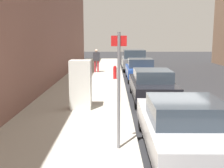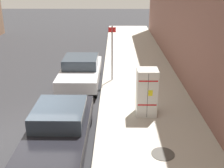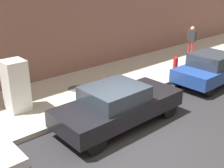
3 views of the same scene
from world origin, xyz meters
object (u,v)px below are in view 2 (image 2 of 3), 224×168
street_sign_post (112,50)px  parked_sedan_dark (59,128)px  parked_sedan_silver (81,71)px  discarded_refrigerator (147,92)px

street_sign_post → parked_sedan_dark: 6.20m
parked_sedan_dark → parked_sedan_silver: bearing=-90.0°
discarded_refrigerator → parked_sedan_dark: bearing=35.8°
discarded_refrigerator → parked_sedan_silver: 4.69m
discarded_refrigerator → street_sign_post: size_ratio=0.65×
street_sign_post → parked_sedan_silver: bearing=5.4°
street_sign_post → parked_sedan_silver: size_ratio=0.64×
parked_sedan_silver → parked_sedan_dark: parked_sedan_dark is taller
discarded_refrigerator → street_sign_post: 4.08m
street_sign_post → discarded_refrigerator: bearing=109.5°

